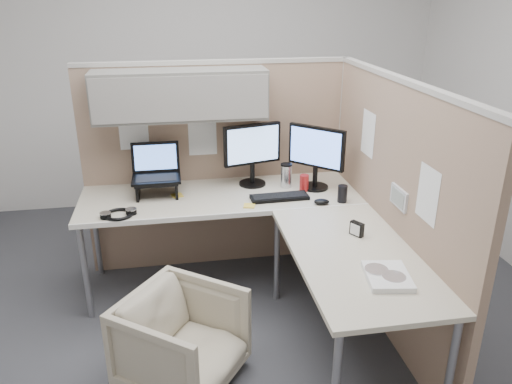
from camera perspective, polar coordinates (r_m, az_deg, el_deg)
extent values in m
plane|color=#37373C|center=(3.49, -0.94, -14.70)|extent=(4.50, 4.50, 0.00)
cube|color=#9F7F68|center=(3.90, -4.54, 2.64)|extent=(2.00, 0.05, 1.60)
cube|color=#A8A399|center=(3.72, -4.92, 14.59)|extent=(2.00, 0.06, 0.03)
cube|color=slate|center=(3.58, -8.65, 11.00)|extent=(1.20, 0.34, 0.34)
cube|color=gray|center=(3.41, -8.55, 10.46)|extent=(1.18, 0.01, 0.30)
plane|color=white|center=(3.77, -13.82, 6.95)|extent=(0.26, 0.00, 0.26)
plane|color=white|center=(3.79, -6.14, 6.42)|extent=(0.26, 0.00, 0.26)
cube|color=#9F7F68|center=(3.25, 15.15, -2.19)|extent=(0.05, 2.00, 1.60)
cube|color=#A8A399|center=(3.02, 16.70, 12.08)|extent=(0.06, 2.00, 0.03)
cube|color=#A8A399|center=(4.11, 9.50, 3.41)|extent=(0.06, 0.06, 1.60)
cube|color=silver|center=(3.05, 16.10, -0.61)|extent=(0.02, 0.20, 0.12)
cube|color=gray|center=(3.04, 15.87, -0.63)|extent=(0.00, 0.16, 0.09)
plane|color=white|center=(3.45, 12.69, 6.53)|extent=(0.00, 0.26, 0.26)
plane|color=white|center=(2.76, 19.03, -0.27)|extent=(0.00, 0.26, 0.26)
cube|color=beige|center=(3.60, -3.93, -0.51)|extent=(2.00, 0.68, 0.03)
cube|color=beige|center=(2.86, 11.18, -7.12)|extent=(0.68, 1.30, 0.03)
cube|color=white|center=(3.29, -3.29, -2.73)|extent=(2.00, 0.02, 0.03)
cylinder|color=gray|center=(3.54, -18.89, -8.73)|extent=(0.04, 0.04, 0.70)
cylinder|color=gray|center=(4.05, -17.79, -4.59)|extent=(0.04, 0.04, 0.70)
cylinder|color=gray|center=(2.75, 21.26, -19.02)|extent=(0.04, 0.04, 0.70)
cylinder|color=gray|center=(3.55, 2.41, -7.35)|extent=(0.04, 0.04, 0.70)
imported|color=beige|center=(2.92, -8.46, -16.00)|extent=(0.79, 0.80, 0.60)
cylinder|color=black|center=(3.77, -0.42, 0.99)|extent=(0.20, 0.20, 0.02)
cylinder|color=black|center=(3.74, -0.42, 2.18)|extent=(0.04, 0.04, 0.15)
cube|color=black|center=(3.67, -0.43, 5.48)|extent=(0.44, 0.14, 0.30)
cube|color=#8BB4F1|center=(3.65, -0.30, 5.40)|extent=(0.39, 0.10, 0.26)
cylinder|color=black|center=(3.73, 6.71, 0.59)|extent=(0.20, 0.20, 0.02)
cylinder|color=black|center=(3.70, 6.77, 1.79)|extent=(0.04, 0.04, 0.15)
cube|color=black|center=(3.63, 6.92, 5.13)|extent=(0.34, 0.33, 0.30)
cube|color=#5B88F8|center=(3.61, 6.77, 5.05)|extent=(0.29, 0.28, 0.26)
cube|color=black|center=(3.59, -11.29, 1.27)|extent=(0.30, 0.24, 0.01)
cube|color=black|center=(3.62, -13.36, 0.35)|extent=(0.02, 0.22, 0.12)
cube|color=black|center=(3.61, -9.10, 0.63)|extent=(0.02, 0.22, 0.12)
cube|color=black|center=(3.59, -11.31, 1.51)|extent=(0.34, 0.24, 0.02)
cube|color=black|center=(3.69, -11.42, 3.97)|extent=(0.34, 0.06, 0.22)
cube|color=#598CF2|center=(3.68, -11.42, 3.91)|extent=(0.30, 0.04, 0.18)
cube|color=black|center=(3.51, 2.70, -0.60)|extent=(0.41, 0.15, 0.02)
ellipsoid|color=black|center=(3.44, 7.50, -1.11)|extent=(0.12, 0.09, 0.04)
cylinder|color=silver|center=(3.70, 3.46, 1.82)|extent=(0.08, 0.08, 0.17)
cylinder|color=black|center=(3.67, 3.50, 3.14)|extent=(0.08, 0.08, 0.01)
cylinder|color=black|center=(3.49, 9.85, -0.20)|extent=(0.07, 0.07, 0.12)
cylinder|color=#B21E1E|center=(3.65, 5.52, 1.04)|extent=(0.07, 0.07, 0.12)
cube|color=yellow|center=(3.60, -9.00, -0.38)|extent=(0.09, 0.09, 0.01)
cube|color=yellow|center=(3.39, -0.77, -1.58)|extent=(0.09, 0.09, 0.01)
torus|color=black|center=(3.36, -15.43, -2.48)|extent=(0.22, 0.22, 0.02)
cylinder|color=black|center=(3.35, -16.83, -2.58)|extent=(0.07, 0.07, 0.03)
cylinder|color=black|center=(3.36, -14.07, -2.17)|extent=(0.07, 0.07, 0.03)
cube|color=white|center=(2.65, 14.79, -9.29)|extent=(0.26, 0.30, 0.03)
cylinder|color=silver|center=(2.62, 15.50, -9.26)|extent=(0.12, 0.12, 0.00)
cylinder|color=silver|center=(2.66, 13.60, -8.53)|extent=(0.12, 0.12, 0.00)
cube|color=black|center=(3.04, 11.45, -4.15)|extent=(0.07, 0.09, 0.09)
cube|color=white|center=(3.02, 11.24, -4.25)|extent=(0.04, 0.06, 0.07)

